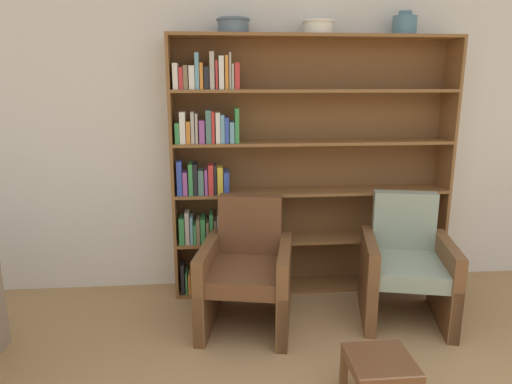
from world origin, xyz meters
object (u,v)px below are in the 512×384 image
object	(u,v)px
bowl_brass	(318,26)
armchair_leather	(247,272)
bowl_olive	(233,25)
armchair_cushioned	(406,266)
footstool	(380,368)
bookshelf	(285,169)
vase_tall	(404,25)

from	to	relation	value
bowl_brass	armchair_leather	size ratio (longest dim) A/B	0.28
bowl_olive	armchair_cushioned	size ratio (longest dim) A/B	0.28
footstool	bookshelf	bearing A→B (deg)	100.67
bowl_brass	footstool	bearing A→B (deg)	-87.87
footstool	armchair_leather	bearing A→B (deg)	124.04
footstool	bowl_brass	bearing A→B (deg)	92.13
armchair_leather	footstool	distance (m)	1.20
bowl_olive	footstool	xyz separation A→B (m)	(0.72, -1.56, -1.95)
bookshelf	footstool	xyz separation A→B (m)	(0.30, -1.58, -0.82)
armchair_leather	bowl_brass	bearing A→B (deg)	-125.40
armchair_cushioned	footstool	distance (m)	1.14
bookshelf	armchair_cushioned	xyz separation A→B (m)	(0.85, -0.59, -0.65)
bowl_olive	armchair_cushioned	bearing A→B (deg)	-24.35
bowl_olive	vase_tall	distance (m)	1.36
footstool	bowl_olive	bearing A→B (deg)	114.79
armchair_cushioned	bowl_brass	bearing A→B (deg)	-29.97
bowl_brass	armchair_leather	distance (m)	1.97
bowl_olive	armchair_leather	bearing A→B (deg)	-84.61
bookshelf	bowl_olive	distance (m)	1.21
vase_tall	armchair_cushioned	bearing A→B (deg)	-98.69
bookshelf	bowl_brass	xyz separation A→B (m)	(0.24, -0.02, 1.13)
armchair_cushioned	armchair_leather	bearing A→B (deg)	13.46
armchair_cushioned	bowl_olive	bearing A→B (deg)	-10.88
vase_tall	footstool	xyz separation A→B (m)	(-0.64, -1.56, -1.97)
bookshelf	armchair_leather	xyz separation A→B (m)	(-0.37, -0.59, -0.65)
bowl_brass	footstool	world-z (taller)	bowl_brass
bowl_olive	armchair_leather	distance (m)	1.88
bowl_olive	armchair_leather	size ratio (longest dim) A/B	0.28
bowl_olive	footstool	bearing A→B (deg)	-65.21
armchair_leather	bookshelf	bearing A→B (deg)	-110.56
bowl_olive	armchair_leather	world-z (taller)	bowl_olive
armchair_leather	vase_tall	bearing A→B (deg)	-144.95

